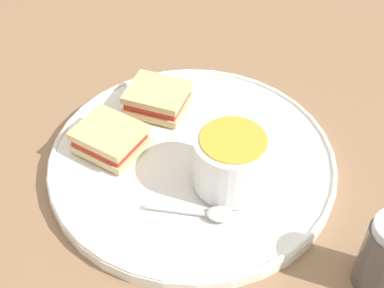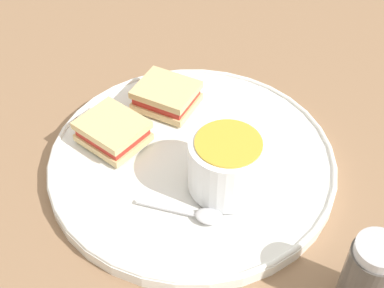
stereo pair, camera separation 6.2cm
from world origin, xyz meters
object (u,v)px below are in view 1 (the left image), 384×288
Objects in this scene: sandwich_half_near at (157,98)px; spoon at (214,213)px; soup_bowl at (232,160)px; sandwich_half_far at (110,138)px.

spoon is at bearing -104.61° from sandwich_half_near.
soup_bowl is at bearing 76.57° from spoon.
spoon is 0.81× the size of sandwich_half_near.
spoon is at bearing -147.93° from soup_bowl.
sandwich_half_near is at bearing 89.10° from soup_bowl.
spoon is 0.85× the size of sandwich_half_far.
soup_bowl is at bearing -56.25° from sandwich_half_far.
sandwich_half_near is 0.10m from sandwich_half_far.
sandwich_half_near is at bearing 18.60° from sandwich_half_far.
spoon is (-0.05, -0.03, -0.03)m from soup_bowl.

